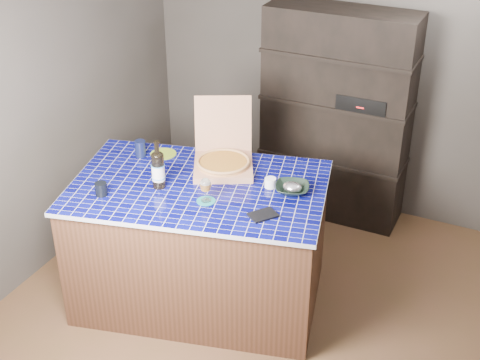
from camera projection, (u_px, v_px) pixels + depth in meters
The scene contains 14 objects.
room at pixel (262, 156), 4.15m from camera, with size 3.50×3.50×3.50m.
shelving_unit at pixel (336, 117), 5.52m from camera, with size 1.20×0.41×1.80m.
kitchen_island at pixel (200, 242), 4.70m from camera, with size 1.91×1.45×0.93m.
pizza_box at pixel (223, 160), 4.65m from camera, with size 0.58×0.62×0.44m.
mead_bottle at pixel (158, 169), 4.38m from camera, with size 0.09×0.09×0.34m.
teal_trivet at pixel (206, 201), 4.29m from camera, with size 0.12×0.12×0.01m, color #156E72.
wine_glass at pixel (206, 185), 4.23m from camera, with size 0.07×0.07×0.16m.
tumbler at pixel (101, 189), 4.34m from camera, with size 0.08×0.08×0.09m, color black.
dvd_case at pixel (263, 215), 4.13m from camera, with size 0.12×0.17×0.01m, color black.
bowl at pixel (292, 189), 4.37m from camera, with size 0.22×0.22×0.05m, color black.
foil_contents at pixel (292, 187), 4.37m from camera, with size 0.13×0.11×0.06m, color silver.
white_jar at pixel (270, 183), 4.43m from camera, with size 0.08×0.08×0.07m, color white.
navy_cup at pixel (140, 149), 4.81m from camera, with size 0.08×0.08×0.12m, color black.
green_trivet at pixel (163, 154), 4.86m from camera, with size 0.19×0.19×0.01m, color #85A523.
Camera 1 is at (1.46, -3.38, 3.16)m, focal length 50.00 mm.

